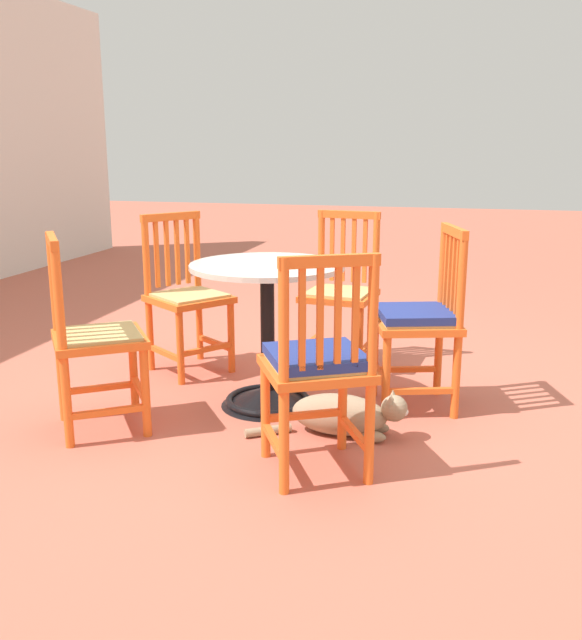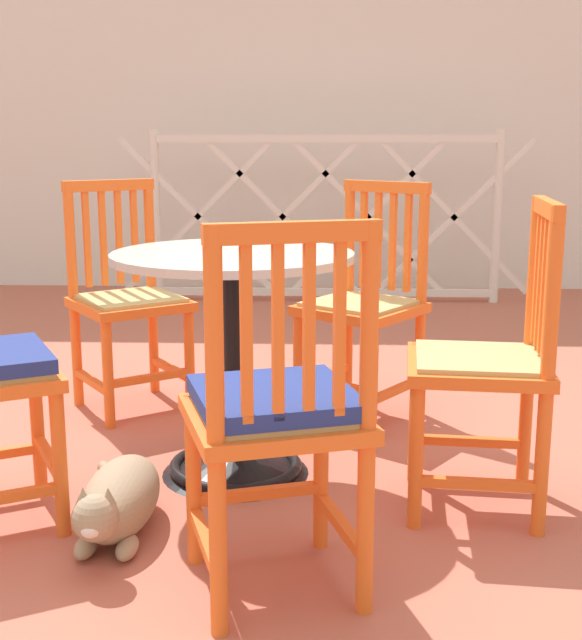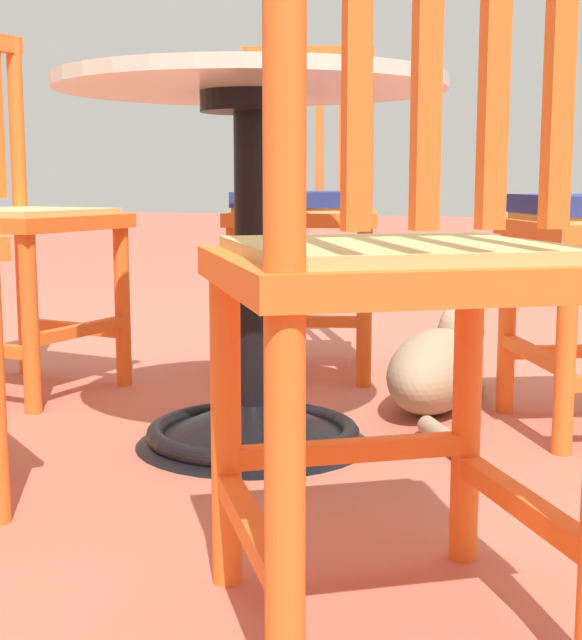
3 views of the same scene
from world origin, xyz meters
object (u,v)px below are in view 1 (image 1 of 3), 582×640
orange_chair_by_planter (317,367)px  orange_chair_at_corner (186,298)px  orange_chair_near_fence (93,339)px  orange_chair_facing_out (341,295)px  orange_chair_tucked_in (420,321)px  cafe_table (268,351)px  tabby_cat (347,415)px

orange_chair_by_planter → orange_chair_at_corner: bearing=42.4°
orange_chair_near_fence → orange_chair_facing_out: same height
orange_chair_by_planter → orange_chair_at_corner: (1.12, 1.02, -0.01)m
orange_chair_tucked_in → orange_chair_at_corner: 1.38m
cafe_table → orange_chair_tucked_in: 0.77m
orange_chair_tucked_in → tabby_cat: size_ratio=1.25×
orange_chair_tucked_in → orange_chair_facing_out: (0.58, 0.51, -0.01)m
orange_chair_at_corner → tabby_cat: size_ratio=1.25×
orange_chair_near_fence → orange_chair_by_planter: 1.10m
cafe_table → orange_chair_facing_out: 0.81m
cafe_table → orange_chair_by_planter: 0.81m
orange_chair_by_planter → tabby_cat: size_ratio=1.25×
orange_chair_near_fence → orange_chair_tucked_in: same height
orange_chair_by_planter → orange_chair_facing_out: size_ratio=1.00×
orange_chair_near_fence → orange_chair_at_corner: same height
cafe_table → orange_chair_by_planter: (-0.68, -0.40, 0.16)m
cafe_table → orange_chair_at_corner: size_ratio=0.83×
orange_chair_near_fence → orange_chair_at_corner: bearing=-3.8°
orange_chair_by_planter → orange_chair_at_corner: same height
orange_chair_tucked_in → tabby_cat: 0.64m
orange_chair_near_fence → tabby_cat: bearing=-79.1°
cafe_table → orange_chair_at_corner: 0.78m
tabby_cat → orange_chair_facing_out: bearing=12.5°
tabby_cat → orange_chair_by_planter: bearing=172.4°
orange_chair_at_corner → tabby_cat: (-0.72, -1.08, -0.34)m
orange_chair_near_fence → orange_chair_tucked_in: size_ratio=1.00×
orange_chair_by_planter → orange_chair_facing_out: bearing=7.0°
cafe_table → orange_chair_at_corner: bearing=54.4°
orange_chair_facing_out → orange_chair_at_corner: same height
orange_chair_at_corner → orange_chair_near_fence: bearing=176.2°
orange_chair_by_planter → orange_chair_near_fence: bearing=80.5°
orange_chair_tucked_in → orange_chair_at_corner: bearing=78.9°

